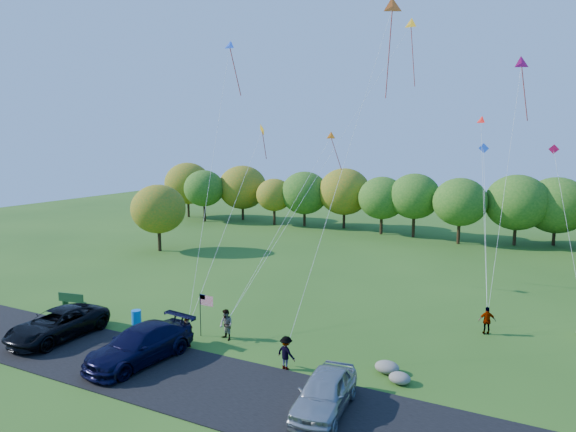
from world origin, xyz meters
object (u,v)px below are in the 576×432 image
Objects in this scene: minivan_dark at (57,324)px; flyer_b at (226,325)px; flyer_a at (187,332)px; park_bench at (72,300)px; minivan_silver at (325,392)px; flyer_d at (487,321)px; minivan_navy at (140,345)px; trash_barrel at (136,317)px; flyer_c at (286,353)px.

minivan_dark is 3.36× the size of flyer_b.
flyer_a is 0.92× the size of flyer_b.
park_bench is (-11.16, 1.64, -0.24)m from flyer_a.
minivan_silver is (16.98, -0.41, -0.00)m from minivan_dark.
minivan_navy is at bearing 17.92° from flyer_d.
trash_barrel is (-4.20, 4.15, -0.51)m from minivan_navy.
minivan_navy is 3.13× the size of park_bench.
minivan_dark is at bearing -120.96° from trash_barrel.
flyer_c is 1.91× the size of trash_barrel.
flyer_c is (6.21, 0.00, 0.03)m from flyer_a.
trash_barrel is at bearing 141.71° from minivan_navy.
flyer_b reaches higher than minivan_silver.
flyer_a is 2.29m from flyer_b.
flyer_b is at bearing 9.66° from flyer_d.
flyer_b reaches higher than flyer_a.
flyer_b is at bearing 70.48° from minivan_navy.
flyer_a is at bearing -15.20° from trash_barrel.
minivan_navy reaches higher than flyer_a.
minivan_silver reaches higher than flyer_c.
flyer_b is at bearing 143.97° from minivan_silver.
minivan_dark is 6.70× the size of trash_barrel.
flyer_a is 17.55m from flyer_d.
minivan_silver is 2.95× the size of flyer_a.
minivan_navy is 2.91m from flyer_a.
minivan_dark is 7.85m from flyer_a.
flyer_d is at bearing 61.98° from minivan_silver.
minivan_navy reaches higher than minivan_dark.
minivan_silver is at bearing 154.53° from flyer_c.
flyer_b is at bearing -9.26° from park_bench.
trash_barrel is at bearing 2.03° from flyer_d.
minivan_navy is at bearing -153.60° from flyer_a.
flyer_b is (2.24, 4.62, -0.06)m from minivan_navy.
minivan_dark is at bearing 8.18° from flyer_d.
minivan_dark is at bearing -175.81° from minivan_navy.
flyer_b reaches higher than flyer_d.
flyer_b is at bearing 25.86° from minivan_dark.
flyer_c is at bearing -0.08° from flyer_b.
flyer_a reaches higher than park_bench.
minivan_silver is 5.44× the size of trash_barrel.
park_bench is at bearing 131.21° from minivan_dark.
flyer_c is at bearing -6.98° from trash_barrel.
minivan_dark reaches higher than flyer_a.
minivan_silver is 15.27m from trash_barrel.
flyer_a is 1.84× the size of trash_barrel.
flyer_c is 12.82m from flyer_d.
minivan_dark is 9.81m from flyer_b.
trash_barrel is (-5.09, 1.38, -0.38)m from flyer_a.
park_bench is 2.21× the size of trash_barrel.
minivan_silver reaches higher than park_bench.
flyer_b reaches higher than park_bench.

